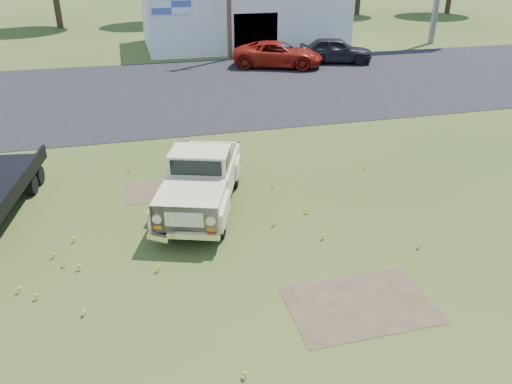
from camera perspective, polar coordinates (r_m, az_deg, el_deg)
ground at (r=12.70m, az=-0.16°, el=-5.48°), size 140.00×140.00×0.00m
asphalt_lot at (r=26.45m, az=-8.43°, el=11.42°), size 90.00×14.00×0.02m
dirt_patch_a at (r=10.85m, az=11.81°, el=-12.42°), size 3.00×2.00×0.01m
dirt_patch_b at (r=15.49m, az=-10.61°, el=0.26°), size 2.20×1.60×0.01m
commercial_building at (r=38.71m, az=-1.58°, el=19.54°), size 14.20×8.20×4.15m
vintage_pickup_truck at (r=13.89m, az=-6.32°, el=1.42°), size 3.36×5.19×1.76m
red_pickup at (r=31.40m, az=2.56°, el=15.42°), size 5.92×4.32×1.50m
dark_sedan at (r=32.95m, az=9.05°, el=15.71°), size 4.92×3.19×1.56m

